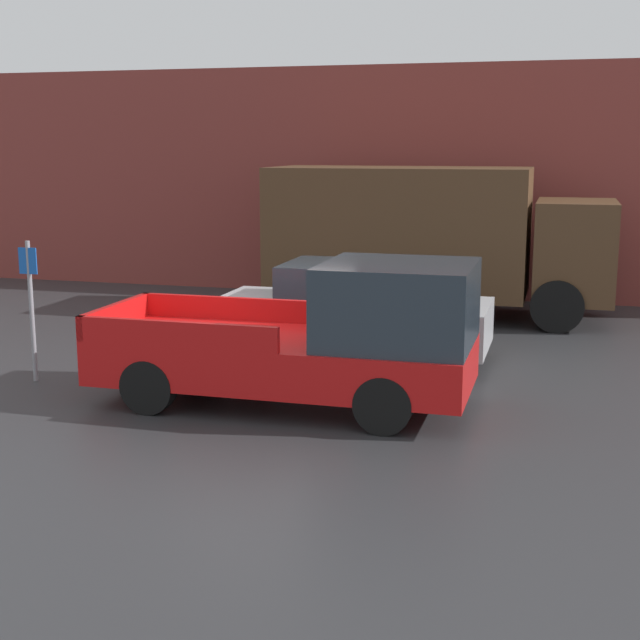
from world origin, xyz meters
TOP-DOWN VIEW (x-y plane):
  - ground_plane at (0.00, 0.00)m, footprint 60.00×60.00m
  - building_wall at (0.00, 8.65)m, footprint 28.00×0.15m
  - pickup_truck at (1.19, -0.88)m, footprint 5.23×2.09m
  - car at (0.99, 2.00)m, footprint 4.60×1.94m
  - delivery_truck at (1.59, 6.28)m, footprint 7.09×2.48m
  - parking_sign at (-3.43, -0.72)m, footprint 0.30×0.07m

SIDE VIEW (x-z plane):
  - ground_plane at x=0.00m, z-range 0.00..0.00m
  - car at x=0.99m, z-range 0.01..1.64m
  - pickup_truck at x=1.19m, z-range -0.07..1.98m
  - parking_sign at x=-3.43m, z-range 0.14..2.32m
  - delivery_truck at x=1.59m, z-range 0.15..3.28m
  - building_wall at x=0.00m, z-range 0.00..5.42m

